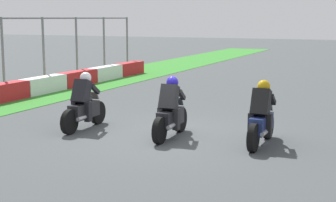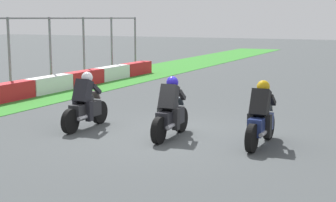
{
  "view_description": "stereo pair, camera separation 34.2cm",
  "coord_description": "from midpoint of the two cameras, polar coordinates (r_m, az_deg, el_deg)",
  "views": [
    {
      "loc": [
        -11.45,
        -5.07,
        2.93
      ],
      "look_at": [
        -0.12,
        -0.05,
        0.9
      ],
      "focal_mm": 54.59,
      "sensor_mm": 36.0,
      "label": 1
    },
    {
      "loc": [
        -11.3,
        -5.38,
        2.93
      ],
      "look_at": [
        -0.12,
        -0.05,
        0.9
      ],
      "focal_mm": 54.59,
      "sensor_mm": 36.0,
      "label": 2
    }
  ],
  "objects": [
    {
      "name": "ground_plane",
      "position": [
        12.86,
        -0.74,
        -3.87
      ],
      "size": [
        120.0,
        120.0,
        0.0
      ],
      "primitive_type": "plane",
      "color": "#414547"
    },
    {
      "name": "rider_lane_a",
      "position": [
        11.96,
        9.6,
        -1.95
      ],
      "size": [
        2.04,
        0.54,
        1.51
      ],
      "rotation": [
        0.0,
        0.0,
        -0.01
      ],
      "color": "black",
      "rests_on": "ground_plane"
    },
    {
      "name": "rider_lane_b",
      "position": [
        12.51,
        -0.5,
        -1.32
      ],
      "size": [
        2.04,
        0.55,
        1.51
      ],
      "rotation": [
        0.0,
        0.0,
        0.04
      ],
      "color": "black",
      "rests_on": "ground_plane"
    },
    {
      "name": "rider_lane_c",
      "position": [
        13.7,
        -10.08,
        -0.53
      ],
      "size": [
        2.04,
        0.54,
        1.51
      ],
      "rotation": [
        0.0,
        0.0,
        0.02
      ],
      "color": "black",
      "rests_on": "ground_plane"
    }
  ]
}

